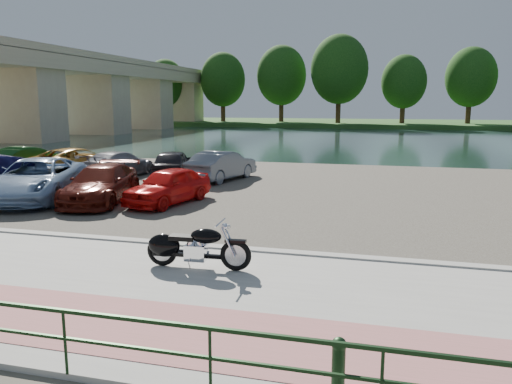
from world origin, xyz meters
TOP-DOWN VIEW (x-y plane):
  - ground at (0.00, 0.00)m, footprint 200.00×200.00m
  - promenade at (0.00, -1.00)m, footprint 60.00×6.00m
  - pink_path at (0.00, -2.50)m, footprint 60.00×2.00m
  - kerb at (0.00, 2.00)m, footprint 60.00×0.30m
  - parking_lot at (0.00, 11.00)m, footprint 60.00×18.00m
  - river at (0.00, 40.00)m, footprint 120.00×40.00m
  - far_bank at (0.00, 72.00)m, footprint 120.00×24.00m
  - bridge at (-28.00, 41.02)m, footprint 7.00×56.00m
  - railing at (0.00, -4.00)m, footprint 24.04×0.05m
  - far_trees at (4.36, 65.79)m, footprint 70.25×10.68m
  - motorcycle at (-0.08, 0.41)m, footprint 2.33×0.75m
  - car_2 at (-8.50, 6.34)m, footprint 4.08×6.00m
  - car_3 at (-5.96, 6.54)m, footprint 2.76×4.88m
  - car_4 at (-3.52, 6.95)m, footprint 2.31×4.01m
  - car_5 at (-13.54, 12.17)m, footprint 2.24×4.39m
  - car_6 at (-10.94, 12.43)m, footprint 3.56×5.32m
  - car_7 at (-8.52, 12.24)m, footprint 2.21×4.50m
  - car_8 at (-5.88, 12.64)m, footprint 2.62×4.31m
  - car_9 at (-3.41, 12.63)m, footprint 2.40×4.36m

SIDE VIEW (x-z plane):
  - ground at x=0.00m, z-range 0.00..0.00m
  - river at x=0.00m, z-range 0.00..0.00m
  - parking_lot at x=0.00m, z-range 0.00..0.04m
  - promenade at x=0.00m, z-range 0.00..0.10m
  - kerb at x=0.00m, z-range 0.00..0.14m
  - pink_path at x=0.00m, z-range 0.10..0.11m
  - far_bank at x=0.00m, z-range 0.00..0.60m
  - motorcycle at x=-0.08m, z-range 0.04..1.09m
  - car_7 at x=-8.52m, z-range 0.04..1.30m
  - car_4 at x=-3.52m, z-range 0.04..1.33m
  - car_3 at x=-5.96m, z-range 0.04..1.37m
  - car_6 at x=-10.94m, z-range 0.04..1.40m
  - car_9 at x=-3.41m, z-range 0.04..1.40m
  - car_8 at x=-5.88m, z-range 0.04..1.41m
  - car_5 at x=-13.54m, z-range 0.04..1.42m
  - railing at x=0.00m, z-range 0.33..1.24m
  - car_2 at x=-8.50m, z-range 0.04..1.57m
  - bridge at x=-28.00m, z-range 1.24..9.79m
  - far_trees at x=4.36m, z-range 1.23..13.75m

